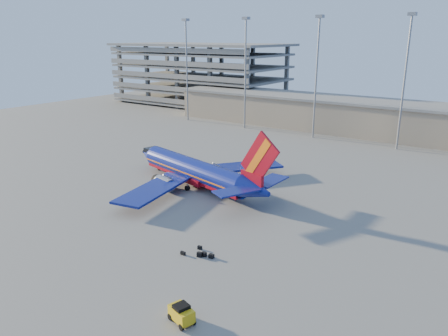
# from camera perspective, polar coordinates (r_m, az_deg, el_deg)

# --- Properties ---
(ground) EXTENTS (220.00, 220.00, 0.00)m
(ground) POSITION_cam_1_polar(r_m,az_deg,el_deg) (69.17, -0.46, -3.47)
(ground) COLOR slate
(ground) RESTS_ON ground
(terminal_building) EXTENTS (122.00, 16.00, 8.50)m
(terminal_building) POSITION_cam_1_polar(r_m,az_deg,el_deg) (115.78, 20.91, 5.97)
(terminal_building) COLOR #9E846D
(terminal_building) RESTS_ON ground
(parking_garage) EXTENTS (62.00, 32.00, 21.40)m
(parking_garage) POSITION_cam_1_polar(r_m,az_deg,el_deg) (161.78, -3.06, 12.52)
(parking_garage) COLOR slate
(parking_garage) RESTS_ON ground
(light_mast_row) EXTENTS (101.60, 1.60, 28.65)m
(light_mast_row) POSITION_cam_1_polar(r_m,az_deg,el_deg) (104.16, 17.22, 12.59)
(light_mast_row) COLOR gray
(light_mast_row) RESTS_ON ground
(aircraft_main) EXTENTS (34.18, 32.49, 11.76)m
(aircraft_main) POSITION_cam_1_polar(r_m,az_deg,el_deg) (72.29, -3.52, -0.49)
(aircraft_main) COLOR navy
(aircraft_main) RESTS_ON ground
(baggage_tug) EXTENTS (2.74, 2.09, 1.74)m
(baggage_tug) POSITION_cam_1_polar(r_m,az_deg,el_deg) (40.27, -5.57, -18.36)
(baggage_tug) COLOR gold
(baggage_tug) RESTS_ON ground
(luggage_pile) EXTENTS (3.76, 2.52, 0.55)m
(luggage_pile) POSITION_cam_1_polar(r_m,az_deg,el_deg) (50.85, -2.97, -11.11)
(luggage_pile) COLOR black
(luggage_pile) RESTS_ON ground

